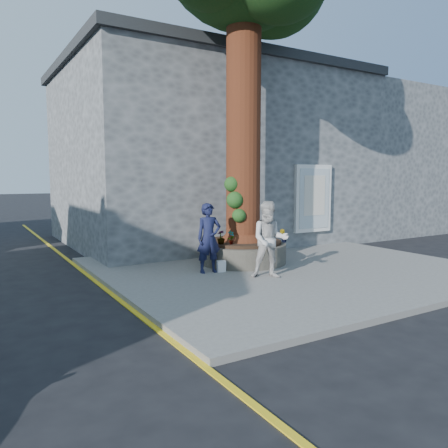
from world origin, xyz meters
TOP-DOWN VIEW (x-y plane):
  - ground at (0.00, 0.00)m, footprint 120.00×120.00m
  - pavement at (1.50, 1.00)m, footprint 9.00×8.00m
  - yellow_line at (-3.05, 1.00)m, footprint 0.10×30.00m
  - stone_shop at (2.50, 7.20)m, footprint 10.30×8.30m
  - neighbour_shop at (10.50, 7.20)m, footprint 6.00×8.00m
  - planter at (0.80, 2.00)m, footprint 2.30×2.30m
  - man at (-0.57, 1.40)m, footprint 0.65×0.47m
  - woman at (0.34, 0.20)m, footprint 1.07×1.01m
  - shopping_bag at (-0.30, 1.28)m, footprint 0.22×0.15m
  - plant_a at (0.16, 1.58)m, footprint 0.20×0.15m
  - plant_b at (1.50, 1.15)m, footprint 0.26×0.26m
  - plant_c at (-0.05, 1.71)m, footprint 0.22×0.22m
  - plant_d at (1.09, 1.15)m, footprint 0.34×0.34m

SIDE VIEW (x-z plane):
  - ground at x=0.00m, z-range 0.00..0.00m
  - yellow_line at x=-3.05m, z-range 0.00..0.01m
  - pavement at x=1.50m, z-range 0.00..0.12m
  - shopping_bag at x=-0.30m, z-range 0.12..0.40m
  - planter at x=0.80m, z-range 0.11..0.71m
  - plant_d at x=1.09m, z-range 0.72..1.01m
  - plant_b at x=1.50m, z-range 0.72..1.07m
  - plant_c at x=-0.05m, z-range 0.72..1.07m
  - plant_a at x=0.16m, z-range 0.72..1.07m
  - man at x=-0.57m, z-range 0.12..1.79m
  - woman at x=0.34m, z-range 0.12..1.87m
  - neighbour_shop at x=10.50m, z-range 0.00..6.00m
  - stone_shop at x=2.50m, z-range 0.01..6.31m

